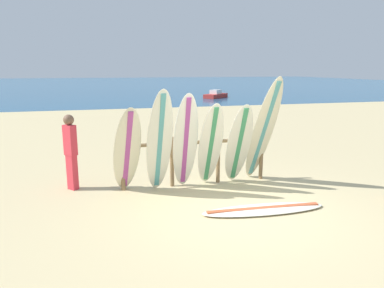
% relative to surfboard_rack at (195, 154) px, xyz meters
% --- Properties ---
extents(ground_plane, '(120.00, 120.00, 0.00)m').
position_rel_surfboard_rack_xyz_m(ground_plane, '(0.36, -1.81, -0.71)').
color(ground_plane, '#CCB784').
extents(ocean_water, '(120.00, 80.00, 0.01)m').
position_rel_surfboard_rack_xyz_m(ocean_water, '(0.36, 56.19, -0.71)').
color(ocean_water, '#1E5984').
rests_on(ocean_water, ground).
extents(surfboard_rack, '(3.35, 0.09, 1.12)m').
position_rel_surfboard_rack_xyz_m(surfboard_rack, '(0.00, 0.00, 0.00)').
color(surfboard_rack, olive).
rests_on(surfboard_rack, ground).
extents(surfboard_leaning_far_left, '(0.72, 0.93, 1.88)m').
position_rel_surfboard_rack_xyz_m(surfboard_leaning_far_left, '(-1.54, -0.27, 0.23)').
color(surfboard_leaning_far_left, beige).
rests_on(surfboard_leaning_far_left, ground).
extents(surfboard_leaning_left, '(0.61, 0.89, 2.24)m').
position_rel_surfboard_rack_xyz_m(surfboard_leaning_left, '(-0.89, -0.45, 0.40)').
color(surfboard_leaning_left, silver).
rests_on(surfboard_leaning_left, ground).
extents(surfboard_leaning_center_left, '(0.54, 0.73, 2.13)m').
position_rel_surfboard_rack_xyz_m(surfboard_leaning_center_left, '(-0.30, -0.29, 0.35)').
color(surfboard_leaning_center_left, white).
rests_on(surfboard_leaning_center_left, ground).
extents(surfboard_leaning_center, '(0.56, 1.00, 1.94)m').
position_rel_surfboard_rack_xyz_m(surfboard_leaning_center, '(0.24, -0.35, 0.25)').
color(surfboard_leaning_center, white).
rests_on(surfboard_leaning_center, ground).
extents(surfboard_leaning_center_right, '(0.58, 0.88, 1.89)m').
position_rel_surfboard_rack_xyz_m(surfboard_leaning_center_right, '(0.91, -0.32, 0.23)').
color(surfboard_leaning_center_right, silver).
rests_on(surfboard_leaning_center_right, ground).
extents(surfboard_leaning_right, '(0.67, 1.22, 2.46)m').
position_rel_surfboard_rack_xyz_m(surfboard_leaning_right, '(1.49, -0.31, 0.51)').
color(surfboard_leaning_right, beige).
rests_on(surfboard_leaning_right, ground).
extents(surfboard_lying_on_sand, '(2.39, 0.69, 0.08)m').
position_rel_surfboard_rack_xyz_m(surfboard_lying_on_sand, '(0.80, -1.87, -0.68)').
color(surfboard_lying_on_sand, white).
rests_on(surfboard_lying_on_sand, ground).
extents(beachgoer_standing, '(0.30, 0.31, 1.65)m').
position_rel_surfboard_rack_xyz_m(beachgoer_standing, '(-2.68, 0.35, 0.19)').
color(beachgoer_standing, '#D8333F').
rests_on(beachgoer_standing, ground).
extents(small_boat_offshore, '(2.74, 2.70, 0.71)m').
position_rel_surfboard_rack_xyz_m(small_boat_offshore, '(8.29, 23.06, -0.46)').
color(small_boat_offshore, '#B22D28').
rests_on(small_boat_offshore, ocean_water).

